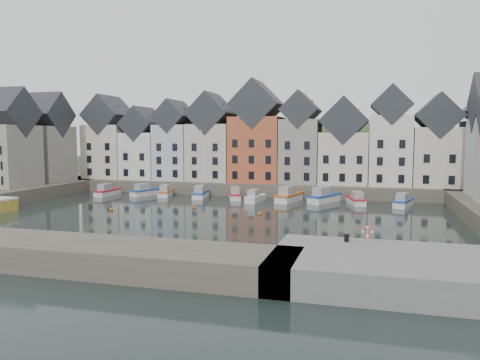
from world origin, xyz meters
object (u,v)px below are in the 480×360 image
at_px(mooring_bollard, 347,238).
at_px(life_ring_post, 367,232).
at_px(boat_d, 201,193).
at_px(boat_a, 107,192).

relative_size(mooring_bollard, life_ring_post, 0.43).
xyz_separation_m(boat_d, mooring_bollard, (24.90, -35.13, 1.58)).
bearing_deg(boat_a, life_ring_post, -36.31).
distance_m(boat_a, boat_d, 16.29).
relative_size(boat_d, life_ring_post, 8.65).
distance_m(mooring_bollard, life_ring_post, 1.62).
xyz_separation_m(boat_d, life_ring_post, (26.41, -35.33, 2.13)).
xyz_separation_m(boat_a, mooring_bollard, (41.12, -33.60, 1.64)).
relative_size(boat_a, boat_d, 0.53).
height_order(mooring_bollard, life_ring_post, life_ring_post).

